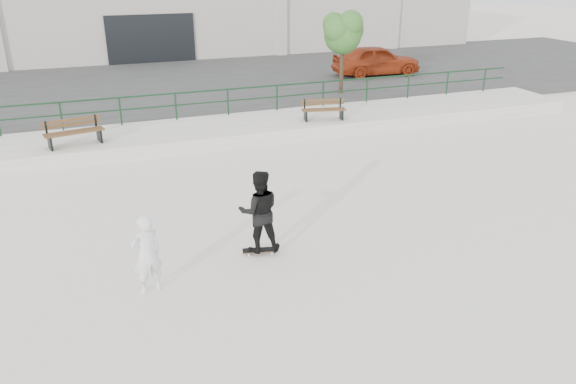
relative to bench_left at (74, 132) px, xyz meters
name	(u,v)px	position (x,y,z in m)	size (l,w,h in m)	color
ground	(314,260)	(4.64, -8.87, -0.92)	(120.00, 120.00, 0.00)	silver
ledge	(211,133)	(4.64, 0.63, -0.67)	(30.00, 3.00, 0.50)	beige
parking_strip	(171,87)	(4.64, 9.13, -0.67)	(60.00, 14.00, 0.50)	#363636
railing	(202,98)	(4.64, 1.93, 0.32)	(28.00, 0.06, 1.03)	#153B1F
bench_left	(74,132)	(0.00, 0.00, 0.00)	(1.93, 0.91, 0.86)	#55381D
bench_right	(323,110)	(8.80, 0.01, -0.05)	(1.71, 0.81, 0.76)	#55381D
tree	(343,31)	(11.42, 3.92, 2.28)	(2.03, 1.80, 3.60)	#402820
red_car	(376,60)	(14.93, 7.09, 0.34)	(1.81, 4.50, 1.53)	#962F12
skateboard	(260,250)	(3.64, -8.17, -0.85)	(0.81, 0.37, 0.09)	black
standing_skater	(259,211)	(3.64, -8.17, 0.10)	(0.91, 0.71, 1.87)	black
seated_skater	(147,254)	(1.13, -8.87, -0.10)	(0.60, 0.39, 1.64)	white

